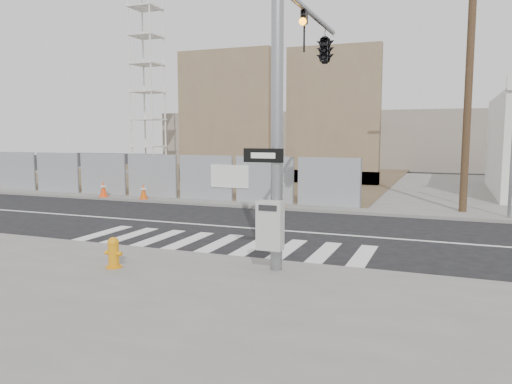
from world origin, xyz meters
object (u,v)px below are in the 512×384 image
(traffic_cone_d, at_px, (281,199))
(crane_tower, at_px, (147,52))
(traffic_cone_b, at_px, (103,189))
(traffic_cone_c, at_px, (143,191))
(fire_hydrant, at_px, (114,253))
(signal_pole, at_px, (311,68))

(traffic_cone_d, bearing_deg, crane_tower, 138.81)
(traffic_cone_b, height_order, traffic_cone_d, traffic_cone_b)
(traffic_cone_b, distance_m, traffic_cone_c, 2.22)
(fire_hydrant, bearing_deg, signal_pole, 38.74)
(signal_pole, relative_size, traffic_cone_d, 10.47)
(crane_tower, height_order, traffic_cone_b, crane_tower)
(traffic_cone_b, distance_m, traffic_cone_d, 8.79)
(signal_pole, distance_m, traffic_cone_b, 13.93)
(crane_tower, bearing_deg, fire_hydrant, -58.49)
(crane_tower, relative_size, traffic_cone_d, 27.14)
(traffic_cone_b, bearing_deg, fire_hydrant, -50.94)
(signal_pole, distance_m, crane_tower, 26.21)
(traffic_cone_c, distance_m, traffic_cone_d, 6.57)
(fire_hydrant, relative_size, traffic_cone_d, 1.03)
(crane_tower, height_order, traffic_cone_d, crane_tower)
(traffic_cone_b, relative_size, traffic_cone_c, 1.06)
(signal_pole, relative_size, traffic_cone_c, 9.73)
(crane_tower, xyz_separation_m, traffic_cone_d, (14.60, -12.78, -8.58))
(fire_hydrant, xyz_separation_m, traffic_cone_d, (0.53, 10.18, -0.01))
(signal_pole, bearing_deg, traffic_cone_b, 151.79)
(traffic_cone_c, bearing_deg, signal_pole, -33.52)
(fire_hydrant, height_order, traffic_cone_c, traffic_cone_c)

